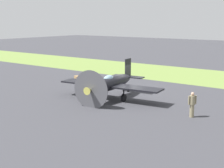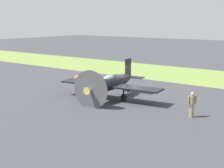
% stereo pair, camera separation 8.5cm
% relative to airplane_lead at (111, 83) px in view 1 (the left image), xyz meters
% --- Properties ---
extents(ground_plane, '(160.00, 160.00, 0.00)m').
position_rel_airplane_lead_xyz_m(ground_plane, '(0.37, -3.07, -1.34)').
color(ground_plane, '#38383D').
extents(grass_verge, '(120.00, 11.00, 0.01)m').
position_rel_airplane_lead_xyz_m(grass_verge, '(0.37, -15.08, -1.34)').
color(grass_verge, olive).
rests_on(grass_verge, ground).
extents(airplane_lead, '(9.06, 7.19, 3.21)m').
position_rel_airplane_lead_xyz_m(airplane_lead, '(0.00, 0.00, 0.00)').
color(airplane_lead, black).
rests_on(airplane_lead, ground).
extents(ground_crew_chief, '(0.41, 0.53, 1.73)m').
position_rel_airplane_lead_xyz_m(ground_crew_chief, '(-7.48, 0.86, -0.43)').
color(ground_crew_chief, '#847A5B').
rests_on(ground_crew_chief, ground).
extents(supply_crate, '(1.23, 1.23, 0.64)m').
position_rel_airplane_lead_xyz_m(supply_crate, '(7.30, -4.11, -1.02)').
color(supply_crate, olive).
rests_on(supply_crate, ground).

